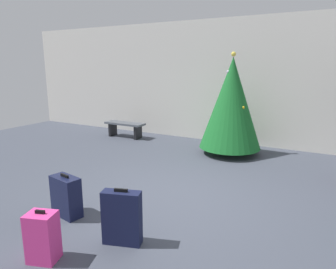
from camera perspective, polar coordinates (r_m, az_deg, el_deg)
The scene contains 7 objects.
ground_plane at distance 5.43m, azimuth -0.05°, elevation -11.63°, with size 16.00×16.00×0.00m, color #424754.
back_wall at distance 9.08m, azimuth 13.56°, elevation 9.52°, with size 16.00×0.20×3.58m, color beige.
holiday_tree at distance 7.87m, azimuth 11.81°, elevation 5.76°, with size 1.57×1.57×2.59m.
waiting_bench at distance 9.83m, azimuth -8.10°, elevation 1.52°, with size 1.33×0.44×0.48m.
suitcase_0 at distance 4.05m, azimuth -8.65°, elevation -15.20°, with size 0.53×0.32×0.75m.
suitcase_2 at distance 4.00m, azimuth -22.51°, elevation -17.37°, with size 0.39×0.35×0.64m.
suitcase_3 at distance 4.95m, azimuth -18.59°, elevation -10.94°, with size 0.53×0.33×0.66m.
Camera 1 is at (2.37, -4.35, 2.24)m, focal length 32.44 mm.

